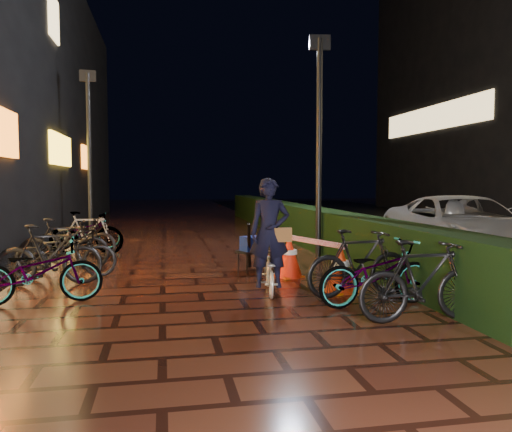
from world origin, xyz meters
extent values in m
plane|color=#381911|center=(0.00, 0.00, 0.00)|extent=(80.00, 80.00, 0.00)
cube|color=black|center=(3.30, 8.00, 0.50)|extent=(0.70, 20.00, 1.00)
imported|color=#A2A2A7|center=(5.81, 3.29, 0.69)|extent=(3.05, 5.25, 1.37)
cube|color=yellow|center=(-3.45, 9.00, 2.60)|extent=(0.08, 2.80, 0.90)
cube|color=orange|center=(-3.45, 14.00, 2.60)|extent=(0.08, 2.20, 0.90)
cube|color=#FFD88C|center=(-3.45, 8.50, 6.20)|extent=(0.06, 1.20, 1.20)
cube|color=black|center=(17.50, 18.00, 7.00)|extent=(8.00, 14.00, 14.00)
cube|color=#FFD88C|center=(13.45, 18.00, 5.00)|extent=(0.06, 10.00, 1.30)
cylinder|color=black|center=(2.85, 4.17, 2.39)|extent=(0.15, 0.15, 4.78)
cube|color=black|center=(2.85, 4.17, 4.69)|extent=(0.47, 0.15, 0.32)
cylinder|color=black|center=(-2.61, 8.66, 2.39)|extent=(0.14, 0.14, 4.78)
cube|color=black|center=(-2.61, 8.66, 4.69)|extent=(0.46, 0.11, 0.32)
imported|color=silver|center=(1.03, 0.90, 0.32)|extent=(0.59, 1.26, 0.64)
imported|color=black|center=(1.02, 0.81, 0.93)|extent=(0.64, 0.47, 1.63)
cube|color=brown|center=(1.21, 0.76, 0.90)|extent=(0.30, 0.16, 0.21)
cone|color=red|center=(2.12, 0.74, 0.38)|extent=(0.47, 0.47, 0.75)
cone|color=#FF250D|center=(1.64, 2.05, 0.38)|extent=(0.47, 0.47, 0.75)
cube|color=orange|center=(2.12, 0.74, 0.02)|extent=(0.52, 0.52, 0.03)
cube|color=#F34E0C|center=(1.64, 2.05, 0.02)|extent=(0.52, 0.52, 0.03)
cube|color=#B80A32|center=(1.88, 1.40, 0.71)|extent=(0.62, 1.54, 0.08)
cube|color=black|center=(1.10, 2.78, 0.36)|extent=(0.61, 0.56, 0.04)
cylinder|color=black|center=(0.97, 2.56, 0.17)|extent=(0.03, 0.03, 0.34)
cylinder|color=black|center=(1.34, 2.69, 0.17)|extent=(0.03, 0.03, 0.34)
cylinder|color=black|center=(0.86, 2.86, 0.17)|extent=(0.03, 0.03, 0.34)
cylinder|color=black|center=(1.23, 3.00, 0.17)|extent=(0.03, 0.03, 0.34)
cube|color=#0C23A7|center=(1.10, 2.78, 0.52)|extent=(0.45, 0.41, 0.27)
cylinder|color=black|center=(1.02, 2.60, 0.50)|extent=(0.15, 0.40, 0.88)
imported|color=black|center=(-2.24, 0.80, 0.45)|extent=(1.77, 0.81, 0.90)
imported|color=black|center=(-2.36, 2.06, 0.50)|extent=(1.67, 0.53, 1.00)
imported|color=black|center=(-2.41, 4.83, 0.45)|extent=(1.75, 0.71, 0.90)
imported|color=black|center=(-2.43, 6.41, 0.45)|extent=(1.73, 0.66, 0.90)
imported|color=black|center=(-2.21, 2.61, 0.45)|extent=(1.77, 0.79, 0.90)
imported|color=black|center=(-2.39, 3.45, 0.50)|extent=(1.66, 0.49, 1.00)
imported|color=black|center=(-2.27, 5.53, 0.50)|extent=(1.70, 0.62, 1.00)
imported|color=black|center=(2.28, 0.40, 0.50)|extent=(1.70, 0.66, 1.00)
imported|color=black|center=(2.53, -0.98, 0.50)|extent=(1.66, 0.49, 1.00)
imported|color=black|center=(2.31, -0.15, 0.45)|extent=(1.77, 0.78, 0.90)
camera|label=1|loc=(-0.53, -6.42, 1.69)|focal=35.00mm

